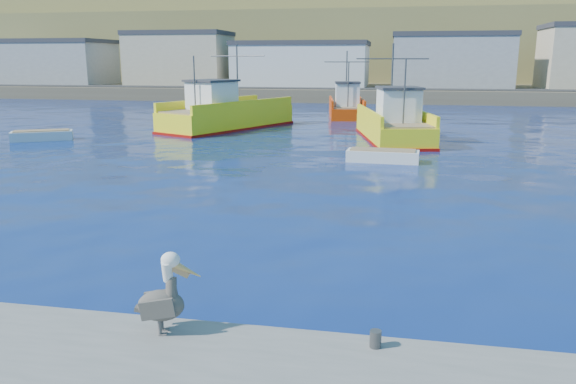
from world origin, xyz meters
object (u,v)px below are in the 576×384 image
object	(u,v)px
trawler_yellow_b	(394,125)
boat_orange	(346,106)
skiff_mid	(383,157)
pelican	(163,299)
trawler_yellow_a	(226,115)
skiff_left	(42,136)

from	to	relation	value
trawler_yellow_b	boat_orange	distance (m)	15.34
boat_orange	skiff_mid	distance (m)	23.41
pelican	trawler_yellow_a	bearing A→B (deg)	105.22
skiff_left	skiff_mid	bearing A→B (deg)	-9.81
trawler_yellow_a	skiff_mid	world-z (taller)	trawler_yellow_a
trawler_yellow_a	skiff_left	distance (m)	13.32
trawler_yellow_a	skiff_left	size ratio (longest dim) A/B	3.14
trawler_yellow_a	boat_orange	bearing A→B (deg)	51.28
skiff_left	pelican	bearing A→B (deg)	-52.26
trawler_yellow_b	boat_orange	bearing A→B (deg)	106.86
skiff_mid	pelican	world-z (taller)	pelican
boat_orange	pelican	distance (m)	44.03
boat_orange	skiff_left	size ratio (longest dim) A/B	2.09
skiff_mid	pelican	xyz separation A→B (m)	(-3.31, -20.96, 0.89)
trawler_yellow_a	trawler_yellow_b	bearing A→B (deg)	-17.74
trawler_yellow_b	skiff_left	world-z (taller)	trawler_yellow_b
boat_orange	skiff_mid	world-z (taller)	boat_orange
trawler_yellow_b	pelican	xyz separation A→B (m)	(-3.79, -29.35, 0.16)
trawler_yellow_a	boat_orange	distance (m)	13.52
pelican	skiff_mid	bearing A→B (deg)	81.03
skiff_left	skiff_mid	world-z (taller)	skiff_left
trawler_yellow_a	pelican	world-z (taller)	trawler_yellow_a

